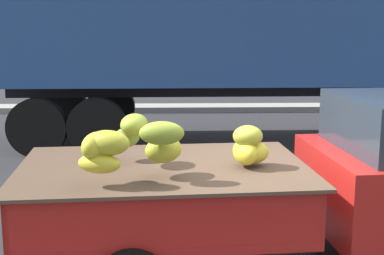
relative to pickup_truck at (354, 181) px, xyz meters
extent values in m
cube|color=gray|center=(-0.79, 9.90, -0.80)|extent=(80.00, 0.80, 0.16)
cube|color=#B21E19|center=(-1.85, -0.13, -0.30)|extent=(2.67, 1.86, 0.08)
cube|color=#B21E19|center=(-1.91, 0.68, -0.04)|extent=(2.55, 0.25, 0.44)
cube|color=#B21E19|center=(-1.79, -0.94, -0.04)|extent=(2.55, 0.25, 0.44)
cube|color=#B21E19|center=(-0.60, -0.04, -0.04)|extent=(0.18, 1.67, 0.44)
cube|color=#B21E19|center=(-3.10, -0.23, -0.04)|extent=(0.18, 1.67, 0.44)
cube|color=#B21914|center=(-1.92, 0.71, -0.08)|extent=(2.45, 0.20, 0.07)
cube|color=brown|center=(-1.85, -0.13, 0.19)|extent=(2.80, 1.99, 0.03)
ellipsoid|color=gold|center=(-1.01, -0.19, 0.33)|extent=(0.38, 0.36, 0.20)
ellipsoid|color=gold|center=(-2.27, -0.78, 0.56)|extent=(0.39, 0.28, 0.21)
ellipsoid|color=#AAB232|center=(-1.08, -0.22, 0.49)|extent=(0.36, 0.35, 0.20)
ellipsoid|color=#AAAD2D|center=(-1.83, -0.51, 0.44)|extent=(0.43, 0.43, 0.22)
ellipsoid|color=olive|center=(-2.20, 0.05, 0.43)|extent=(0.33, 0.31, 0.19)
ellipsoid|color=gold|center=(-1.10, -0.23, 0.35)|extent=(0.28, 0.39, 0.23)
ellipsoid|color=gold|center=(-2.37, -0.75, 0.53)|extent=(0.31, 0.39, 0.23)
ellipsoid|color=gold|center=(-2.34, -0.81, 0.40)|extent=(0.39, 0.28, 0.16)
ellipsoid|color=#93A631|center=(-2.11, -0.11, 0.59)|extent=(0.32, 0.39, 0.20)
ellipsoid|color=olive|center=(-1.84, -0.69, 0.62)|extent=(0.37, 0.20, 0.20)
cylinder|color=black|center=(0.56, 0.86, -0.56)|extent=(0.65, 0.25, 0.64)
cylinder|color=black|center=(-2.21, 0.65, -0.56)|extent=(0.65, 0.25, 0.64)
cube|color=navy|center=(0.39, 5.94, 1.72)|extent=(12.04, 2.70, 2.70)
cube|color=black|center=(0.39, 5.94, 0.22)|extent=(11.05, 0.59, 0.30)
cylinder|color=black|center=(-3.23, 7.08, -0.34)|extent=(1.08, 0.32, 1.08)
cylinder|color=black|center=(-3.19, 4.68, -0.34)|extent=(1.08, 0.32, 1.08)
cylinder|color=black|center=(-4.31, 7.06, -0.34)|extent=(1.08, 0.32, 1.08)
cylinder|color=black|center=(-4.27, 4.66, -0.34)|extent=(1.08, 0.32, 1.08)
camera|label=1|loc=(-1.71, -4.97, 1.49)|focal=50.12mm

